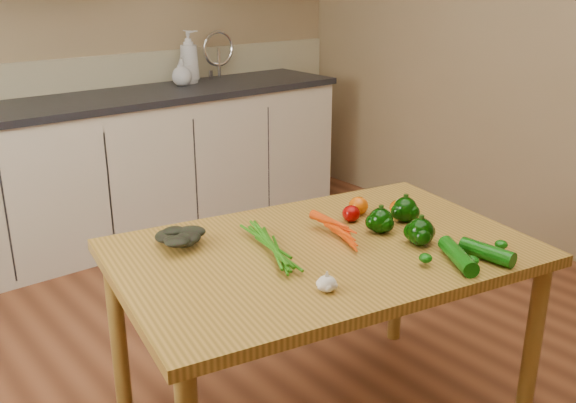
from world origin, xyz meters
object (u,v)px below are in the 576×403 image
(carrot_bunch, at_px, (318,234))
(pepper_a, at_px, (381,221))
(soap_bottle_a, at_px, (189,57))
(pepper_b, at_px, (405,210))
(tomato_a, at_px, (351,213))
(pepper_c, at_px, (420,232))
(zucchini_a, at_px, (487,252))
(table, at_px, (323,269))
(tomato_b, at_px, (358,206))
(garlic_bulb, at_px, (327,284))
(leafy_greens, at_px, (185,233))
(soap_bottle_b, at_px, (186,70))
(soap_bottle_c, at_px, (182,72))
(tomato_c, at_px, (399,208))
(zucchini_b, at_px, (458,256))

(carrot_bunch, relative_size, pepper_a, 2.88)
(soap_bottle_a, distance_m, pepper_b, 2.34)
(pepper_a, xyz_separation_m, tomato_a, (-0.01, 0.14, -0.01))
(carrot_bunch, xyz_separation_m, pepper_a, (0.24, -0.06, 0.01))
(pepper_c, height_order, zucchini_a, pepper_c)
(table, xyz_separation_m, tomato_b, (0.31, 0.15, 0.11))
(carrot_bunch, relative_size, garlic_bulb, 4.46)
(carrot_bunch, height_order, tomato_b, same)
(carrot_bunch, xyz_separation_m, leafy_greens, (-0.36, 0.25, 0.01))
(leafy_greens, distance_m, zucchini_a, 0.97)
(leafy_greens, bearing_deg, pepper_a, -28.03)
(soap_bottle_a, bearing_deg, soap_bottle_b, 159.09)
(garlic_bulb, xyz_separation_m, tomato_b, (0.51, 0.39, 0.01))
(soap_bottle_b, bearing_deg, soap_bottle_c, -60.78)
(garlic_bulb, bearing_deg, pepper_c, 6.54)
(soap_bottle_a, bearing_deg, pepper_b, -149.69)
(table, distance_m, carrot_bunch, 0.12)
(table, height_order, pepper_b, pepper_b)
(zucchini_a, bearing_deg, soap_bottle_c, 80.92)
(table, xyz_separation_m, soap_bottle_a, (0.84, 2.27, 0.42))
(pepper_b, bearing_deg, pepper_c, -125.14)
(garlic_bulb, height_order, tomato_c, tomato_c)
(leafy_greens, height_order, garlic_bulb, leafy_greens)
(table, bearing_deg, soap_bottle_a, 80.33)
(garlic_bulb, bearing_deg, soap_bottle_a, 67.43)
(zucchini_a, bearing_deg, tomato_a, 101.17)
(carrot_bunch, xyz_separation_m, tomato_c, (0.40, 0.00, -0.00))
(pepper_c, distance_m, zucchini_b, 0.18)
(pepper_b, bearing_deg, leafy_greens, 158.15)
(carrot_bunch, bearing_deg, pepper_c, -29.81)
(soap_bottle_b, height_order, tomato_c, soap_bottle_b)
(soap_bottle_b, bearing_deg, pepper_b, -12.01)
(pepper_b, height_order, zucchini_b, pepper_b)
(soap_bottle_a, bearing_deg, pepper_c, -151.69)
(soap_bottle_a, xyz_separation_m, garlic_bulb, (-1.04, -2.51, -0.32))
(carrot_bunch, relative_size, zucchini_a, 1.42)
(tomato_b, relative_size, zucchini_a, 0.42)
(tomato_a, bearing_deg, soap_bottle_b, 75.10)
(table, bearing_deg, zucchini_b, -45.43)
(pepper_b, relative_size, zucchini_b, 0.43)
(leafy_greens, height_order, tomato_b, leafy_greens)
(pepper_c, distance_m, zucchini_a, 0.22)
(pepper_c, bearing_deg, garlic_bulb, -173.46)
(pepper_c, distance_m, tomato_c, 0.27)
(pepper_c, bearing_deg, soap_bottle_a, 76.79)
(soap_bottle_a, height_order, carrot_bunch, soap_bottle_a)
(soap_bottle_c, distance_m, pepper_b, 2.27)
(pepper_a, bearing_deg, garlic_bulb, -154.42)
(tomato_a, distance_m, zucchini_a, 0.52)
(pepper_b, relative_size, tomato_a, 1.36)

